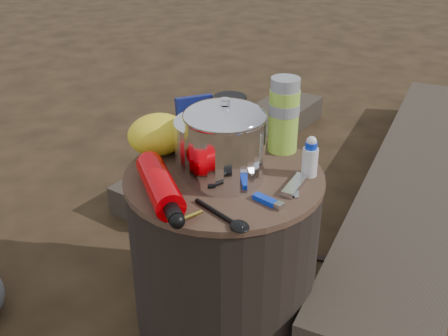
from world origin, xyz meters
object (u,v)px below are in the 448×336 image
object	(u,v)px
fuel_bottle	(160,185)
travel_mug	(230,119)
thermos	(284,115)
log_main	(417,184)
stump	(224,248)
camping_pot	(225,142)

from	to	relation	value
fuel_bottle	travel_mug	size ratio (longest dim) A/B	2.16
thermos	log_main	bearing A→B (deg)	17.48
fuel_bottle	thermos	xyz separation A→B (m)	(0.38, 0.13, 0.07)
log_main	stump	bearing A→B (deg)	-115.35
stump	thermos	size ratio (longest dim) A/B	2.47
camping_pot	fuel_bottle	xyz separation A→B (m)	(-0.17, -0.04, -0.06)
log_main	thermos	world-z (taller)	thermos
fuel_bottle	thermos	size ratio (longest dim) A/B	1.40
travel_mug	camping_pot	bearing A→B (deg)	-114.64
log_main	travel_mug	bearing A→B (deg)	-125.27
fuel_bottle	travel_mug	world-z (taller)	travel_mug
camping_pot	travel_mug	world-z (taller)	camping_pot
log_main	thermos	size ratio (longest dim) A/B	9.91
thermos	travel_mug	distance (m)	0.16
log_main	thermos	xyz separation A→B (m)	(-0.72, -0.23, 0.48)
fuel_bottle	camping_pot	bearing A→B (deg)	13.75
camping_pot	log_main	bearing A→B (deg)	19.08
travel_mug	fuel_bottle	bearing A→B (deg)	-138.36
thermos	travel_mug	xyz separation A→B (m)	(-0.11, 0.11, -0.04)
log_main	thermos	distance (m)	0.89
camping_pot	fuel_bottle	bearing A→B (deg)	-167.76
travel_mug	thermos	bearing A→B (deg)	-43.11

